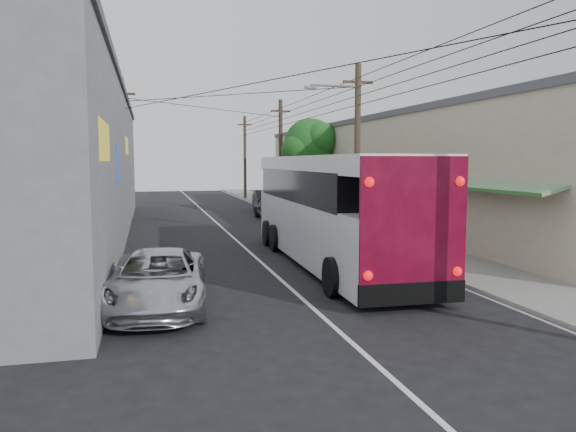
% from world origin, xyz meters
% --- Properties ---
extents(ground, '(120.00, 120.00, 0.00)m').
position_xyz_m(ground, '(0.00, 0.00, 0.00)').
color(ground, black).
rests_on(ground, ground).
extents(sidewalk, '(3.00, 80.00, 0.12)m').
position_xyz_m(sidewalk, '(6.50, 20.00, 0.06)').
color(sidewalk, slate).
rests_on(sidewalk, ground).
extents(building_right, '(7.09, 40.00, 6.25)m').
position_xyz_m(building_right, '(10.99, 22.00, 3.15)').
color(building_right, beige).
rests_on(building_right, ground).
extents(building_left, '(7.20, 36.00, 7.25)m').
position_xyz_m(building_left, '(-8.50, 18.00, 3.65)').
color(building_left, gray).
rests_on(building_left, ground).
extents(utility_poles, '(11.80, 45.28, 8.00)m').
position_xyz_m(utility_poles, '(3.13, 20.33, 4.13)').
color(utility_poles, '#473828').
rests_on(utility_poles, ground).
extents(street_tree, '(4.40, 4.00, 6.60)m').
position_xyz_m(street_tree, '(6.87, 26.02, 4.67)').
color(street_tree, '#3F2B19').
rests_on(street_tree, ground).
extents(coach_bus, '(3.37, 13.55, 3.88)m').
position_xyz_m(coach_bus, '(2.38, 8.21, 2.01)').
color(coach_bus, white).
rests_on(coach_bus, ground).
extents(jeepney, '(2.87, 5.42, 1.45)m').
position_xyz_m(jeepney, '(-3.80, 3.41, 0.73)').
color(jeepney, silver).
rests_on(jeepney, ground).
extents(parked_suv, '(2.83, 5.52, 1.53)m').
position_xyz_m(parked_suv, '(4.53, 15.92, 0.77)').
color(parked_suv, '#A6A7AE').
rests_on(parked_suv, ground).
extents(parked_car_mid, '(1.95, 4.63, 1.57)m').
position_xyz_m(parked_car_mid, '(3.80, 24.27, 0.78)').
color(parked_car_mid, '#242529').
rests_on(parked_car_mid, ground).
extents(parked_car_far, '(2.02, 4.89, 1.57)m').
position_xyz_m(parked_car_far, '(4.48, 29.47, 0.79)').
color(parked_car_far, black).
rests_on(parked_car_far, ground).
extents(pedestrian_near, '(0.71, 0.60, 1.67)m').
position_xyz_m(pedestrian_near, '(6.89, 11.66, 0.96)').
color(pedestrian_near, '#C96A86').
rests_on(pedestrian_near, sidewalk).
extents(pedestrian_far, '(0.82, 0.70, 1.51)m').
position_xyz_m(pedestrian_far, '(7.60, 13.88, 0.87)').
color(pedestrian_far, '#869CC4').
rests_on(pedestrian_far, sidewalk).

